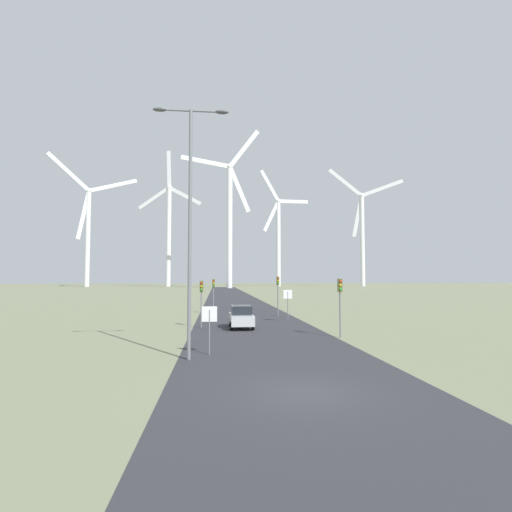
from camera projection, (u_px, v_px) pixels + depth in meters
ground_plane at (304, 392)px, 14.16m from camera, size 600.00×600.00×0.00m
road_surface at (237, 304)px, 61.86m from camera, size 10.00×240.00×0.01m
streetlamp at (190, 204)px, 20.12m from camera, size 3.85×0.32×12.69m
stop_sign_near at (209, 321)px, 21.05m from camera, size 0.81×0.07×2.54m
stop_sign_far at (288, 299)px, 36.89m from camera, size 0.81×0.07×2.95m
traffic_light_post_near_left at (201, 293)px, 32.42m from camera, size 0.28×0.34×3.81m
traffic_light_post_near_right at (340, 294)px, 27.27m from camera, size 0.28×0.33×4.00m
traffic_light_post_mid_left at (214, 288)px, 44.91m from camera, size 0.28×0.34×3.93m
traffic_light_post_mid_right at (278, 287)px, 42.12m from camera, size 0.28×0.34×4.21m
car_approaching at (241, 317)px, 32.20m from camera, size 1.88×4.13×1.83m
wind_turbine_far_left at (88, 226)px, 190.09m from camera, size 37.47×18.90×62.19m
wind_turbine_left at (169, 226)px, 195.21m from camera, size 31.70×9.24×67.06m
wind_turbine_center at (230, 213)px, 164.37m from camera, size 32.49×6.62×67.12m
wind_turbine_right at (278, 234)px, 204.37m from camera, size 26.91×10.00×59.10m
wind_turbine_far_right at (362, 230)px, 199.18m from camera, size 35.59×9.76×59.94m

